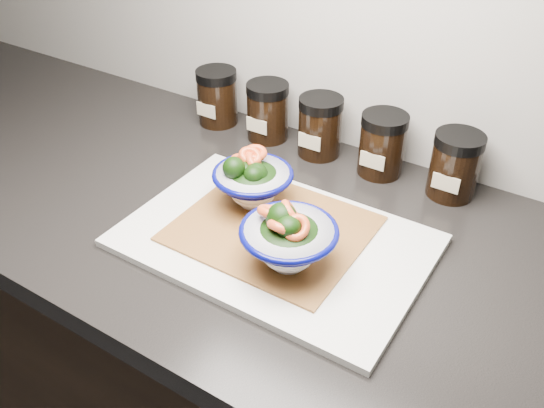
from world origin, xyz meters
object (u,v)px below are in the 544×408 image
Objects in this scene: cutting_board at (275,241)px; spice_jar_d at (382,144)px; spice_jar_b at (268,111)px; spice_jar_a at (217,97)px; spice_jar_e at (455,165)px; bowl_right at (288,239)px; spice_jar_c at (320,126)px; bowl_left at (252,181)px.

cutting_board is 3.98× the size of spice_jar_d.
spice_jar_b is at bearing 124.54° from cutting_board.
spice_jar_a and spice_jar_e have the same top height.
bowl_right is 1.22× the size of spice_jar_b.
bowl_right is 1.22× the size of spice_jar_c.
spice_jar_a is at bearing 180.00° from spice_jar_d.
bowl_right is at bearing -112.58° from spice_jar_e.
spice_jar_d is (0.12, 0.00, 0.00)m from spice_jar_c.
spice_jar_e is at bearing 0.00° from spice_jar_a.
spice_jar_a is 0.12m from spice_jar_b.
spice_jar_d is at bearing 180.00° from spice_jar_e.
spice_jar_c is (-0.07, 0.27, 0.05)m from cutting_board.
spice_jar_d reaches higher than bowl_left.
spice_jar_c is 1.00× the size of spice_jar_d.
bowl_left is 0.16m from bowl_right.
cutting_board is 3.98× the size of spice_jar_e.
spice_jar_d is (0.05, 0.27, 0.05)m from cutting_board.
spice_jar_d and spice_jar_e have the same top height.
bowl_right is (0.05, -0.04, 0.05)m from cutting_board.
spice_jar_b is 0.37m from spice_jar_e.
spice_jar_a reaches higher than bowl_left.
bowl_right reaches higher than bowl_left.
spice_jar_b is at bearing 180.00° from spice_jar_c.
bowl_left is 1.15× the size of spice_jar_d.
spice_jar_a is (-0.31, 0.27, 0.05)m from cutting_board.
spice_jar_e is (0.13, 0.00, 0.00)m from spice_jar_d.
bowl_right is at bearing -37.82° from bowl_left.
spice_jar_c is at bearing 0.00° from spice_jar_b.
spice_jar_d is at bearing 89.62° from bowl_right.
spice_jar_d is (0.36, 0.00, 0.00)m from spice_jar_a.
spice_jar_c is 0.12m from spice_jar_d.
spice_jar_e is (0.25, 0.00, 0.00)m from spice_jar_c.
cutting_board is 3.25× the size of bowl_right.
bowl_left is (-0.08, 0.05, 0.05)m from cutting_board.
spice_jar_d is at bearing 0.00° from spice_jar_b.
spice_jar_b is 1.00× the size of spice_jar_d.
bowl_left is 1.15× the size of spice_jar_b.
cutting_board is at bearing 138.51° from bowl_right.
bowl_left is 0.25m from spice_jar_b.
spice_jar_a is 1.00× the size of spice_jar_d.
bowl_right is 0.32m from spice_jar_d.
bowl_right is 0.34m from spice_jar_e.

